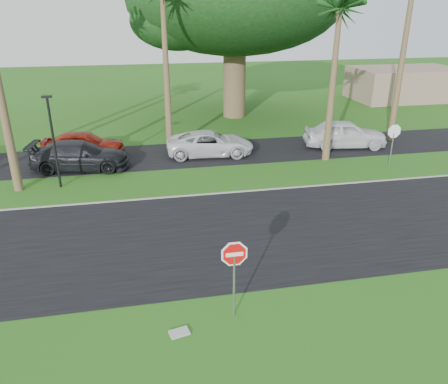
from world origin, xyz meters
TOP-DOWN VIEW (x-y plane):
  - ground at (0.00, 0.00)m, footprint 120.00×120.00m
  - road at (0.00, 2.00)m, footprint 120.00×8.00m
  - parking_strip at (0.00, 12.50)m, footprint 120.00×5.00m
  - curb at (0.00, 6.05)m, footprint 120.00×0.12m
  - stop_sign_near at (0.50, -3.00)m, footprint 1.05×0.07m
  - stop_sign_far at (12.00, 8.00)m, footprint 1.05×0.07m
  - palm_right_near at (9.00, 10.00)m, footprint 5.00×5.00m
  - canopy_tree at (6.00, 22.00)m, footprint 16.50×16.50m
  - streetlight_right at (-6.00, 8.50)m, footprint 0.45×0.25m
  - building_far at (24.00, 26.00)m, footprint 10.00×6.00m
  - car_red at (-5.24, 13.09)m, footprint 4.95×2.37m
  - car_dark at (-5.23, 11.04)m, footprint 5.64×2.90m
  - car_minivan at (2.33, 12.11)m, footprint 5.43×2.81m
  - car_pickup at (11.15, 12.06)m, footprint 5.46×2.85m
  - utility_slab at (-1.17, -3.49)m, footprint 0.61×0.46m

SIDE VIEW (x-z plane):
  - ground at x=0.00m, z-range 0.00..0.00m
  - road at x=0.00m, z-range 0.00..0.02m
  - parking_strip at x=0.00m, z-range 0.00..0.02m
  - curb at x=0.00m, z-range 0.00..0.06m
  - utility_slab at x=-1.17m, z-range 0.00..0.06m
  - car_minivan at x=2.33m, z-range 0.00..1.46m
  - car_dark at x=-5.23m, z-range 0.00..1.57m
  - car_red at x=-5.24m, z-range 0.00..1.63m
  - car_pickup at x=11.15m, z-range 0.00..1.77m
  - building_far at x=24.00m, z-range 0.00..3.00m
  - stop_sign_near at x=0.50m, z-range 0.46..3.09m
  - stop_sign_far at x=12.00m, z-range 0.46..3.09m
  - streetlight_right at x=-6.00m, z-range 0.33..4.97m
  - palm_right_near at x=9.00m, z-range 3.44..12.94m
  - canopy_tree at x=6.00m, z-range 2.39..15.51m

